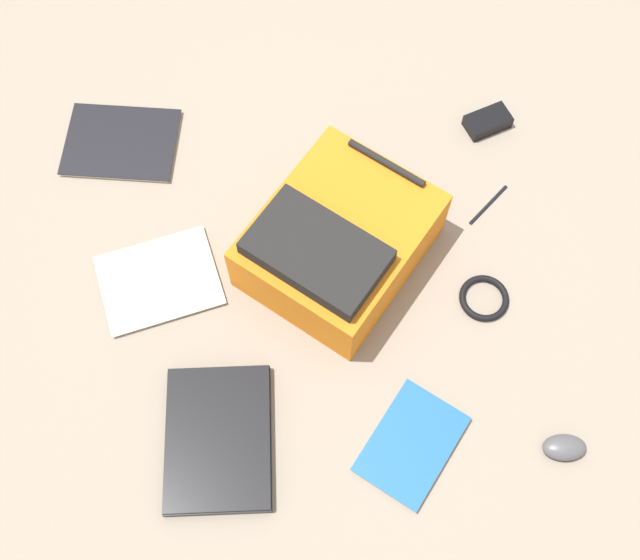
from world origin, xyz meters
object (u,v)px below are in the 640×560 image
(book_red, at_px, (121,143))
(power_brick, at_px, (488,122))
(cable_coil, at_px, (484,298))
(computer_mouse, at_px, (564,447))
(book_comic, at_px, (411,444))
(book_blue, at_px, (159,281))
(backpack, at_px, (338,242))
(laptop, at_px, (218,438))
(pen_black, at_px, (489,204))

(book_red, bearing_deg, power_brick, -96.95)
(book_red, distance_m, cable_coil, 0.98)
(computer_mouse, bearing_deg, book_comic, 87.65)
(book_red, height_order, book_blue, book_red)
(backpack, bearing_deg, book_comic, -171.19)
(book_red, relative_size, book_blue, 1.10)
(laptop, height_order, book_red, laptop)
(cable_coil, bearing_deg, book_red, 53.74)
(laptop, xyz_separation_m, book_blue, (0.40, 0.09, -0.01))
(backpack, height_order, cable_coil, backpack)
(backpack, height_order, laptop, backpack)
(laptop, bearing_deg, cable_coil, -71.68)
(power_brick, bearing_deg, backpack, 123.99)
(book_red, distance_m, power_brick, 0.94)
(book_comic, xyz_separation_m, book_blue, (0.48, 0.49, -0.00))
(computer_mouse, height_order, cable_coil, computer_mouse)
(cable_coil, bearing_deg, power_brick, -16.12)
(book_red, distance_m, computer_mouse, 1.29)
(computer_mouse, distance_m, cable_coil, 0.38)
(laptop, height_order, computer_mouse, computer_mouse)
(book_comic, distance_m, pen_black, 0.63)
(book_comic, bearing_deg, book_blue, 45.68)
(power_brick, relative_size, pen_black, 0.78)
(backpack, distance_m, laptop, 0.51)
(book_red, bearing_deg, pen_black, -111.41)
(backpack, xyz_separation_m, book_blue, (0.02, 0.42, -0.08))
(laptop, relative_size, book_comic, 1.21)
(cable_coil, distance_m, pen_black, 0.25)
(book_red, xyz_separation_m, power_brick, (-0.11, -0.93, 0.01))
(power_brick, height_order, pen_black, power_brick)
(book_comic, height_order, power_brick, power_brick)
(pen_black, bearing_deg, computer_mouse, 179.66)
(book_red, relative_size, book_comic, 1.15)
(book_comic, height_order, pen_black, book_comic)
(laptop, height_order, power_brick, power_brick)
(power_brick, bearing_deg, cable_coil, 163.88)
(computer_mouse, bearing_deg, pen_black, 9.31)
(book_blue, bearing_deg, book_comic, -134.32)
(book_red, xyz_separation_m, book_comic, (-0.88, -0.55, 0.00))
(book_comic, bearing_deg, book_red, 31.93)
(book_blue, xyz_separation_m, computer_mouse, (-0.55, -0.81, 0.01))
(laptop, distance_m, computer_mouse, 0.74)
(book_blue, height_order, power_brick, power_brick)
(power_brick, bearing_deg, book_red, 83.05)
(laptop, relative_size, power_brick, 3.06)
(book_comic, relative_size, pen_black, 1.97)
(backpack, relative_size, cable_coil, 4.52)
(book_red, height_order, cable_coil, cable_coil)
(book_blue, bearing_deg, pen_black, -85.83)
(book_comic, distance_m, book_blue, 0.69)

